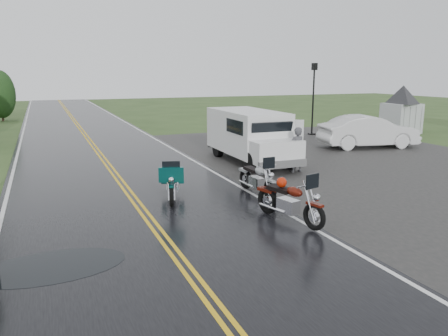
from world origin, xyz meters
The scene contains 12 objects.
ground centered at (0.00, 0.00, 0.00)m, with size 120.00×120.00×0.00m, color #2D471E.
road centered at (0.00, 10.00, 0.02)m, with size 8.00×100.00×0.04m, color black.
parking_pad centered at (11.00, 5.00, 0.01)m, with size 14.00×24.00×0.03m, color black.
visitor_center centered at (20.00, 12.00, 2.40)m, with size 16.00×10.00×4.80m, color #A8AAAD, non-canonical shape.
motorcycle_red centered at (3.69, -1.85, 0.72)m, with size 0.89×2.44×1.44m, color #511209, non-canonical shape.
motorcycle_teal centered at (0.89, 1.52, 0.69)m, with size 0.85×2.35×1.39m, color #053735, non-canonical shape.
motorcycle_silver centered at (3.92, 0.93, 0.68)m, with size 0.84×2.31×1.36m, color #95989B, non-canonical shape.
van_white centered at (5.20, 4.90, 1.20)m, with size 2.29×6.10×2.40m, color white, non-canonical shape.
person_at_van centered at (6.94, 4.25, 0.93)m, with size 0.67×0.44×1.85m, color #444448.
sedan_white centered at (13.83, 8.01, 0.87)m, with size 1.84×5.28×1.74m, color silver.
lamp_post_far_right centered at (13.87, 13.48, 2.34)m, with size 0.40×0.40×4.69m, color black, non-canonical shape.
tree_left_far centered at (-5.58, 30.64, 1.83)m, with size 2.37×2.37×3.65m, color #1E3D19, non-canonical shape.
Camera 1 is at (-2.51, -10.74, 4.02)m, focal length 35.00 mm.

